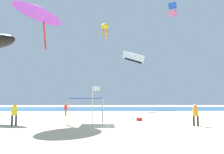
% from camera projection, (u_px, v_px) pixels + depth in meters
% --- Properties ---
extents(ground, '(110.00, 110.00, 0.10)m').
position_uv_depth(ground, '(122.00, 125.00, 17.88)').
color(ground, beige).
extents(ocean_strip, '(110.00, 19.77, 0.03)m').
position_uv_depth(ocean_strip, '(113.00, 109.00, 47.23)').
color(ocean_strip, '#28608C').
rests_on(ocean_strip, ground).
extents(canopy_tent, '(2.81, 2.67, 2.26)m').
position_uv_depth(canopy_tent, '(87.00, 100.00, 18.43)').
color(canopy_tent, '#B2B2B7').
rests_on(canopy_tent, ground).
extents(person_near_tent, '(0.50, 0.44, 1.86)m').
position_uv_depth(person_near_tent, '(14.00, 112.00, 17.01)').
color(person_near_tent, '#33384C').
rests_on(person_near_tent, ground).
extents(person_leftmost, '(0.40, 0.43, 1.67)m').
position_uv_depth(person_leftmost, '(66.00, 108.00, 26.99)').
color(person_leftmost, brown).
rests_on(person_leftmost, ground).
extents(person_central, '(0.47, 0.42, 1.77)m').
position_uv_depth(person_central, '(196.00, 113.00, 16.82)').
color(person_central, black).
rests_on(person_central, ground).
extents(banner_flag, '(0.61, 0.06, 3.20)m').
position_uv_depth(banner_flag, '(93.00, 102.00, 16.66)').
color(banner_flag, silver).
rests_on(banner_flag, ground).
extents(cooler_box, '(0.57, 0.37, 0.35)m').
position_uv_depth(cooler_box, '(139.00, 119.00, 20.78)').
color(cooler_box, red).
rests_on(cooler_box, ground).
extents(kite_delta_purple, '(5.15, 5.11, 4.74)m').
position_uv_depth(kite_delta_purple, '(39.00, 10.00, 21.10)').
color(kite_delta_purple, purple).
extents(kite_parafoil_white, '(4.55, 4.02, 3.49)m').
position_uv_depth(kite_parafoil_white, '(133.00, 57.00, 45.78)').
color(kite_parafoil_white, white).
extents(kite_box_blue, '(2.06, 2.15, 3.26)m').
position_uv_depth(kite_box_blue, '(173.00, 10.00, 43.08)').
color(kite_box_blue, blue).
extents(kite_octopus_yellow, '(1.84, 1.84, 4.08)m').
position_uv_depth(kite_octopus_yellow, '(105.00, 27.00, 46.08)').
color(kite_octopus_yellow, yellow).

